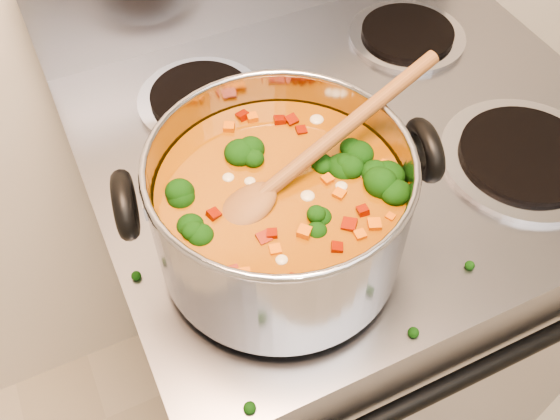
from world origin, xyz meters
name	(u,v)px	position (x,y,z in m)	size (l,w,h in m)	color
electric_range	(334,292)	(-0.03, 1.16, 0.47)	(0.75, 0.68, 1.08)	gray
stockpot	(280,211)	(-0.22, 1.01, 1.01)	(0.34, 0.28, 0.17)	#93939A
wooden_spoon	(296,167)	(-0.20, 1.02, 1.06)	(0.30, 0.10, 0.09)	brown
cooktop_crumbs	(336,187)	(-0.11, 1.08, 0.92)	(0.32, 0.33, 0.01)	black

